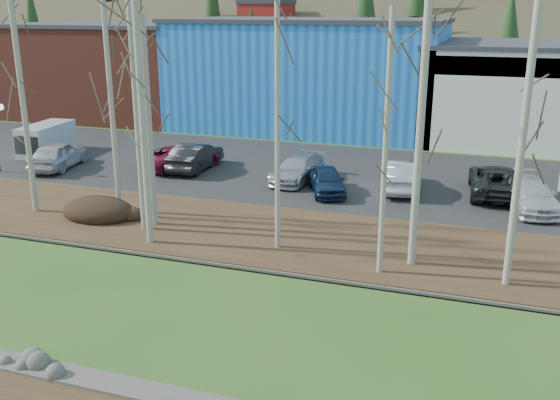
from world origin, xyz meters
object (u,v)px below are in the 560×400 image
at_px(car_5, 398,175).
at_px(car_3, 297,169).
at_px(car_2, 181,157).
at_px(van_grey, 45,139).
at_px(car_7, 529,194).
at_px(car_4, 327,180).
at_px(car_6, 496,180).
at_px(car_1, 195,156).
at_px(car_0, 58,155).

bearing_deg(car_5, car_3, -10.01).
relative_size(car_2, van_grey, 1.09).
xyz_separation_m(car_2, car_7, (18.84, -1.56, 0.03)).
bearing_deg(car_5, car_4, 17.10).
bearing_deg(car_7, car_6, 114.20).
relative_size(car_1, car_7, 0.97).
relative_size(car_2, car_3, 1.06).
height_order(car_0, car_6, car_0).
bearing_deg(car_5, van_grey, -13.65).
height_order(car_0, car_7, car_0).
bearing_deg(car_7, car_1, 160.63).
bearing_deg(car_6, car_1, -3.19).
bearing_deg(car_4, car_7, -19.58).
bearing_deg(car_7, car_2, 161.00).
bearing_deg(car_0, car_5, 174.93).
bearing_deg(van_grey, car_6, -6.56).
bearing_deg(car_0, car_3, 176.60).
bearing_deg(car_4, car_6, -6.26).
distance_m(car_3, car_7, 11.68).
xyz_separation_m(car_5, car_6, (4.76, 0.63, -0.02)).
relative_size(car_0, car_5, 0.99).
height_order(car_2, car_7, car_7).
height_order(car_3, car_7, car_7).
relative_size(car_2, car_4, 1.25).
xyz_separation_m(car_0, car_3, (14.02, 1.80, -0.13)).
bearing_deg(car_3, van_grey, -177.26).
xyz_separation_m(car_2, car_3, (7.22, -0.46, -0.01)).
xyz_separation_m(car_1, car_4, (8.40, -2.17, -0.12)).
bearing_deg(car_6, car_4, 12.62).
xyz_separation_m(car_0, van_grey, (-3.19, 2.85, 0.14)).
bearing_deg(car_1, car_0, 14.70).
xyz_separation_m(car_2, car_4, (9.29, -2.12, -0.01)).
height_order(car_5, car_7, car_5).
relative_size(car_0, car_1, 0.99).
bearing_deg(car_7, car_4, 169.11).
bearing_deg(car_6, car_7, 124.39).
distance_m(car_4, van_grey, 19.48).
bearing_deg(car_0, van_grey, -52.51).
xyz_separation_m(car_4, van_grey, (-19.29, 2.71, 0.27)).
distance_m(car_5, van_grey, 22.62).
height_order(car_5, car_6, car_5).
height_order(car_2, car_4, car_2).
relative_size(car_3, van_grey, 1.03).
bearing_deg(car_4, van_grey, 149.04).
distance_m(car_0, car_7, 25.65).
xyz_separation_m(car_0, car_4, (16.10, 0.14, -0.14)).
bearing_deg(van_grey, car_2, -9.32).
relative_size(car_0, car_3, 1.02).
relative_size(car_2, car_5, 1.03).
height_order(car_0, car_5, car_0).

